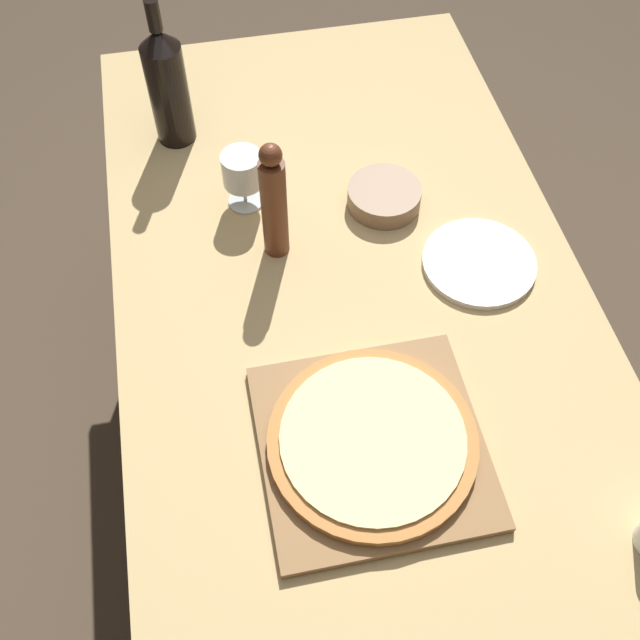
% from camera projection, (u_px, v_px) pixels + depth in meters
% --- Properties ---
extents(ground_plane, '(12.00, 12.00, 0.00)m').
position_uv_depth(ground_plane, '(341.00, 454.00, 2.05)').
color(ground_plane, '#4C3D2D').
extents(dining_table, '(0.89, 1.62, 0.77)m').
position_uv_depth(dining_table, '(349.00, 311.00, 1.50)').
color(dining_table, tan).
rests_on(dining_table, ground_plane).
extents(cutting_board, '(0.36, 0.36, 0.02)m').
position_uv_depth(cutting_board, '(372.00, 446.00, 1.22)').
color(cutting_board, olive).
rests_on(cutting_board, dining_table).
extents(pizza, '(0.34, 0.34, 0.02)m').
position_uv_depth(pizza, '(373.00, 440.00, 1.20)').
color(pizza, '#BC7A3D').
rests_on(pizza, cutting_board).
extents(wine_bottle, '(0.08, 0.08, 0.33)m').
position_uv_depth(wine_bottle, '(167.00, 85.00, 1.55)').
color(wine_bottle, black).
rests_on(wine_bottle, dining_table).
extents(pepper_mill, '(0.05, 0.05, 0.27)m').
position_uv_depth(pepper_mill, '(274.00, 203.00, 1.37)').
color(pepper_mill, '#5B2D19').
rests_on(pepper_mill, dining_table).
extents(wine_glass, '(0.08, 0.08, 0.13)m').
position_uv_depth(wine_glass, '(242.00, 171.00, 1.48)').
color(wine_glass, silver).
rests_on(wine_glass, dining_table).
extents(small_bowl, '(0.15, 0.15, 0.04)m').
position_uv_depth(small_bowl, '(384.00, 196.00, 1.53)').
color(small_bowl, '#84664C').
rests_on(small_bowl, dining_table).
extents(dinner_plate, '(0.22, 0.22, 0.01)m').
position_uv_depth(dinner_plate, '(479.00, 263.00, 1.44)').
color(dinner_plate, silver).
rests_on(dinner_plate, dining_table).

